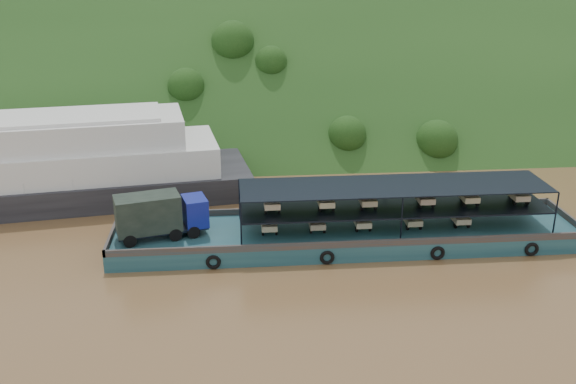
{
  "coord_description": "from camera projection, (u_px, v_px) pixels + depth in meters",
  "views": [
    {
      "loc": [
        -6.23,
        -43.75,
        20.7
      ],
      "look_at": [
        -2.0,
        3.0,
        3.2
      ],
      "focal_mm": 40.0,
      "sensor_mm": 36.0,
      "label": 1
    }
  ],
  "objects": [
    {
      "name": "ground",
      "position": [
        318.0,
        244.0,
        48.58
      ],
      "size": [
        160.0,
        160.0,
        0.0
      ],
      "primitive_type": "plane",
      "color": "brown",
      "rests_on": "ground"
    },
    {
      "name": "passenger_ferry",
      "position": [
        30.0,
        166.0,
        55.85
      ],
      "size": [
        38.99,
        14.79,
        7.7
      ],
      "rotation": [
        0.0,
        0.0,
        0.14
      ],
      "color": "black",
      "rests_on": "ground"
    },
    {
      "name": "cargo_barge",
      "position": [
        332.0,
        230.0,
        48.38
      ],
      "size": [
        35.0,
        7.18,
        4.54
      ],
      "color": "#143A46",
      "rests_on": "ground"
    },
    {
      "name": "hillside",
      "position": [
        280.0,
        125.0,
        82.17
      ],
      "size": [
        140.0,
        39.6,
        39.6
      ],
      "primitive_type": "cube",
      "rotation": [
        0.79,
        0.0,
        0.0
      ],
      "color": "#1A3C15",
      "rests_on": "ground"
    }
  ]
}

